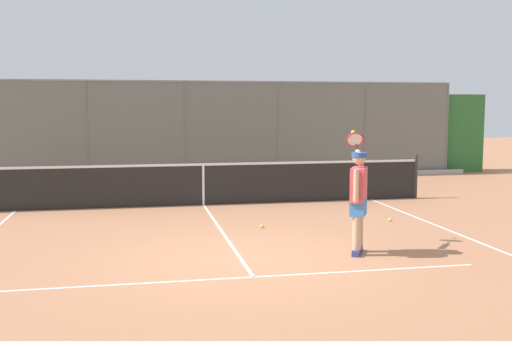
# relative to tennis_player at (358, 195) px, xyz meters

# --- Properties ---
(ground_plane) EXTENTS (60.00, 60.00, 0.00)m
(ground_plane) POSITION_rel_tennis_player_xyz_m (1.83, -0.07, -0.91)
(ground_plane) COLOR #B27551
(court_line_markings) EXTENTS (8.26, 10.94, 0.01)m
(court_line_markings) POSITION_rel_tennis_player_xyz_m (1.83, 1.22, -0.91)
(court_line_markings) COLOR white
(court_line_markings) RESTS_ON ground
(fence_backdrop) EXTENTS (20.44, 1.37, 3.04)m
(fence_backdrop) POSITION_rel_tennis_player_xyz_m (1.83, -10.47, 0.41)
(fence_backdrop) COLOR slate
(fence_backdrop) RESTS_ON ground
(tennis_net) EXTENTS (10.61, 0.09, 1.07)m
(tennis_net) POSITION_rel_tennis_player_xyz_m (1.83, -5.03, -0.42)
(tennis_net) COLOR #2D2D2D
(tennis_net) RESTS_ON ground
(tennis_player) EXTENTS (0.59, 1.31, 1.87)m
(tennis_player) POSITION_rel_tennis_player_xyz_m (0.00, 0.00, 0.00)
(tennis_player) COLOR navy
(tennis_player) RESTS_ON ground
(tennis_ball_mid_court) EXTENTS (0.07, 0.07, 0.07)m
(tennis_ball_mid_court) POSITION_rel_tennis_player_xyz_m (1.06, -2.18, -0.88)
(tennis_ball_mid_court) COLOR #C1D138
(tennis_ball_mid_court) RESTS_ON ground
(tennis_ball_by_sideline) EXTENTS (0.07, 0.07, 0.07)m
(tennis_ball_by_sideline) POSITION_rel_tennis_player_xyz_m (-1.57, -2.34, -0.88)
(tennis_ball_by_sideline) COLOR #D6E042
(tennis_ball_by_sideline) RESTS_ON ground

